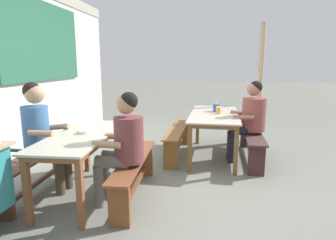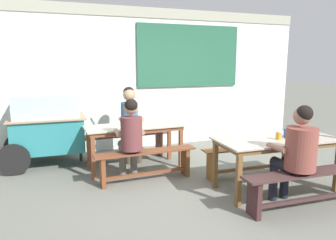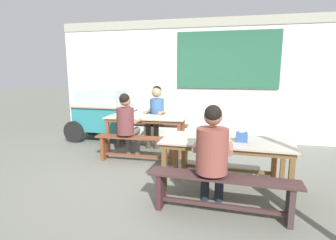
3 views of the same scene
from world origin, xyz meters
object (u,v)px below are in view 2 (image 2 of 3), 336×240
at_px(person_left_back_turned, 131,134).
at_px(soup_bowl, 137,124).
at_px(dining_table_far, 135,130).
at_px(person_near_front, 297,150).
at_px(tissue_box, 290,133).
at_px(bench_near_front, 307,184).
at_px(dining_table_near, 277,143).
at_px(condiment_jar, 279,135).
at_px(bench_near_back, 251,157).
at_px(food_cart, 47,125).
at_px(person_center_facing, 130,118).
at_px(bench_far_front, 146,161).
at_px(bench_far_back, 126,142).

bearing_deg(person_left_back_turned, soup_bowl, 65.78).
height_order(dining_table_far, person_near_front, person_near_front).
bearing_deg(tissue_box, bench_near_front, -110.90).
relative_size(dining_table_near, bench_near_front, 1.01).
height_order(tissue_box, condiment_jar, tissue_box).
distance_m(dining_table_far, dining_table_near, 2.23).
bearing_deg(dining_table_near, soup_bowl, 135.40).
bearing_deg(dining_table_near, bench_near_back, 87.49).
xyz_separation_m(food_cart, tissue_box, (3.14, -2.31, 0.10)).
xyz_separation_m(dining_table_near, tissue_box, (0.19, -0.04, 0.14)).
bearing_deg(person_center_facing, dining_table_far, -96.25).
xyz_separation_m(person_left_back_turned, tissue_box, (1.99, -1.04, 0.08)).
bearing_deg(bench_near_back, person_center_facing, 136.58).
xyz_separation_m(person_left_back_turned, condiment_jar, (1.77, -1.07, 0.08)).
bearing_deg(person_near_front, food_cart, 134.90).
bearing_deg(soup_bowl, person_near_front, -55.85).
bearing_deg(bench_far_front, person_center_facing, 87.66).
xyz_separation_m(dining_table_far, bench_near_front, (1.57, -2.15, -0.35)).
xyz_separation_m(bench_near_back, bench_near_front, (-0.05, -1.21, 0.01)).
height_order(person_left_back_turned, person_center_facing, person_center_facing).
bearing_deg(condiment_jar, person_left_back_turned, 148.82).
height_order(bench_near_front, person_left_back_turned, person_left_back_turned).
height_order(dining_table_near, tissue_box, tissue_box).
xyz_separation_m(person_left_back_turned, soup_bowl, (0.24, 0.53, 0.04)).
height_order(bench_near_front, soup_bowl, soup_bowl).
distance_m(dining_table_far, person_near_front, 2.54).
distance_m(dining_table_near, person_left_back_turned, 2.06).
height_order(bench_near_front, person_near_front, person_near_front).
height_order(bench_near_back, person_center_facing, person_center_facing).
xyz_separation_m(dining_table_far, tissue_box, (1.79, -1.58, 0.15)).
distance_m(dining_table_far, food_cart, 1.53).
height_order(bench_near_back, condiment_jar, condiment_jar).
bearing_deg(person_center_facing, tissue_box, -50.77).
xyz_separation_m(person_center_facing, condiment_jar, (1.51, -2.15, 0.03)).
xyz_separation_m(bench_near_back, person_center_facing, (-1.57, 1.48, 0.46)).
relative_size(dining_table_near, bench_far_back, 1.11).
distance_m(dining_table_near, condiment_jar, 0.15).
relative_size(dining_table_near, bench_far_front, 1.12).
bearing_deg(bench_far_front, dining_table_near, -30.71).
distance_m(condiment_jar, soup_bowl, 2.21).
height_order(dining_table_near, bench_far_front, dining_table_near).
relative_size(dining_table_near, person_center_facing, 1.30).
bearing_deg(bench_near_back, bench_far_back, 136.66).
xyz_separation_m(food_cart, person_near_front, (2.80, -2.81, 0.03)).
bearing_deg(person_left_back_turned, bench_far_back, 80.86).
distance_m(person_left_back_turned, person_center_facing, 1.11).
distance_m(bench_far_front, condiment_jar, 1.92).
xyz_separation_m(dining_table_near, person_center_facing, (-1.54, 2.09, 0.10)).
bearing_deg(dining_table_far, condiment_jar, -45.64).
bearing_deg(person_left_back_turned, condiment_jar, -31.18).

